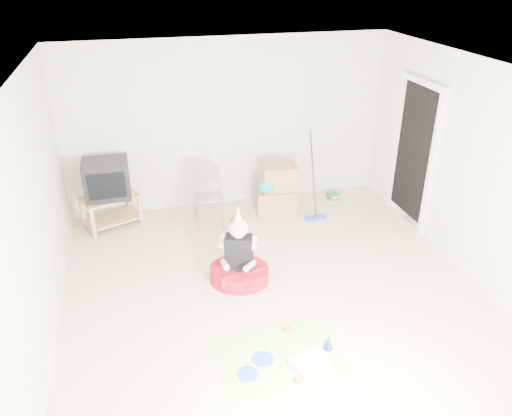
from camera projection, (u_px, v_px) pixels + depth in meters
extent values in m
plane|color=beige|center=(272.00, 287.00, 6.10)|extent=(5.00, 5.00, 0.00)
cube|color=black|center=(414.00, 156.00, 7.22)|extent=(0.02, 0.90, 2.05)
cube|color=#AA804D|center=(109.00, 197.00, 7.27)|extent=(0.90, 0.73, 0.03)
cube|color=#AA804D|center=(113.00, 218.00, 7.43)|extent=(0.90, 0.73, 0.03)
cube|color=#AA804D|center=(93.00, 223.00, 7.03)|extent=(0.06, 0.06, 0.49)
cube|color=#AA804D|center=(140.00, 210.00, 7.41)|extent=(0.06, 0.06, 0.49)
cube|color=#AA804D|center=(83.00, 212.00, 7.34)|extent=(0.06, 0.06, 0.49)
cube|color=#AA804D|center=(129.00, 199.00, 7.72)|extent=(0.06, 0.06, 0.49)
cube|color=black|center=(107.00, 179.00, 7.14)|extent=(0.64, 0.53, 0.55)
cube|color=gray|center=(209.00, 198.00, 7.28)|extent=(0.44, 0.42, 0.03)
cylinder|color=gray|center=(196.00, 199.00, 7.25)|extent=(0.02, 0.02, 0.92)
cylinder|color=gray|center=(221.00, 196.00, 7.31)|extent=(0.02, 0.02, 0.92)
cube|color=#9F794D|center=(276.00, 200.00, 7.79)|extent=(0.66, 0.54, 0.40)
cube|color=#9F794D|center=(279.00, 176.00, 7.64)|extent=(0.56, 0.46, 0.38)
ellipsoid|color=#0C8B82|center=(266.00, 187.00, 7.50)|extent=(0.27, 0.19, 0.21)
cube|color=blue|center=(315.00, 218.00, 7.66)|extent=(0.32, 0.12, 0.03)
cylinder|color=black|center=(318.00, 180.00, 7.36)|extent=(0.03, 0.43, 1.26)
cube|color=#236B48|center=(334.00, 197.00, 8.32)|extent=(0.24, 0.28, 0.03)
cube|color=#B45226|center=(334.00, 196.00, 8.31)|extent=(0.21, 0.25, 0.03)
cube|color=#C7C48D|center=(334.00, 194.00, 8.29)|extent=(0.17, 0.23, 0.03)
cube|color=#236B48|center=(334.00, 193.00, 8.28)|extent=(0.17, 0.22, 0.03)
cylinder|color=maroon|center=(239.00, 274.00, 6.17)|extent=(0.93, 0.93, 0.20)
cube|color=black|center=(239.00, 252.00, 6.02)|extent=(0.37, 0.29, 0.44)
sphere|color=#D8A590|center=(238.00, 228.00, 5.87)|extent=(0.30, 0.30, 0.23)
cone|color=silver|center=(238.00, 213.00, 5.77)|extent=(0.12, 0.12, 0.18)
cube|color=#ED329E|center=(281.00, 358.00, 5.03)|extent=(1.29, 0.95, 0.01)
cube|color=white|center=(309.00, 363.00, 4.89)|extent=(0.39, 0.35, 0.09)
cube|color=green|center=(309.00, 366.00, 4.91)|extent=(0.39, 0.35, 0.01)
cylinder|color=beige|center=(303.00, 365.00, 4.76)|extent=(0.01, 0.01, 0.07)
cylinder|color=beige|center=(307.00, 364.00, 4.79)|extent=(0.01, 0.01, 0.07)
cylinder|color=beige|center=(311.00, 362.00, 4.81)|extent=(0.01, 0.01, 0.07)
cylinder|color=beige|center=(315.00, 360.00, 4.83)|extent=(0.01, 0.01, 0.07)
cylinder|color=beige|center=(319.00, 358.00, 4.85)|extent=(0.01, 0.01, 0.07)
cylinder|color=beige|center=(322.00, 356.00, 4.87)|extent=(0.01, 0.01, 0.07)
cylinder|color=beige|center=(297.00, 359.00, 4.84)|extent=(0.01, 0.01, 0.07)
cylinder|color=beige|center=(301.00, 357.00, 4.87)|extent=(0.01, 0.01, 0.07)
cylinder|color=beige|center=(304.00, 355.00, 4.89)|extent=(0.01, 0.01, 0.07)
cylinder|color=beige|center=(308.00, 353.00, 4.91)|extent=(0.01, 0.01, 0.07)
cylinder|color=beige|center=(312.00, 352.00, 4.93)|extent=(0.01, 0.01, 0.07)
cylinder|color=blue|center=(263.00, 359.00, 5.00)|extent=(0.28, 0.28, 0.01)
cylinder|color=blue|center=(248.00, 374.00, 4.82)|extent=(0.26, 0.26, 0.01)
cylinder|color=#D05B17|center=(287.00, 329.00, 5.35)|extent=(0.07, 0.07, 0.08)
cylinder|color=#D05B17|center=(298.00, 380.00, 4.72)|extent=(0.07, 0.07, 0.07)
cone|color=#172BA3|center=(328.00, 342.00, 5.11)|extent=(0.14, 0.14, 0.16)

